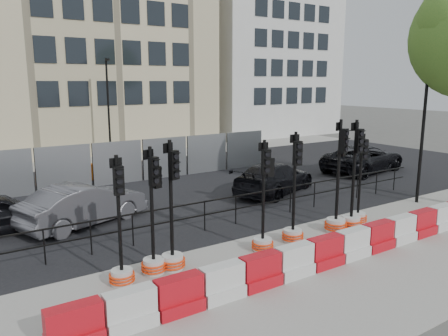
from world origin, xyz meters
TOP-DOWN VIEW (x-y plane):
  - ground at (0.00, 0.00)m, footprint 120.00×120.00m
  - sidewalk_near at (0.00, -3.00)m, footprint 40.00×6.00m
  - road at (0.00, 7.00)m, footprint 40.00×14.00m
  - sidewalk_far at (0.00, 16.00)m, footprint 40.00×4.00m
  - building_cream at (2.00, 21.99)m, footprint 15.00×10.06m
  - building_white at (17.00, 21.99)m, footprint 12.00×9.06m
  - kerb_railing at (0.00, 1.20)m, footprint 18.00×0.04m
  - heras_fencing at (-0.49, 9.71)m, footprint 14.33×1.72m
  - lamp_post_far at (0.50, 14.98)m, footprint 0.12×0.56m
  - lamp_post_near at (7.50, -0.52)m, footprint 0.12×0.56m
  - barrier_row at (-0.00, -2.80)m, footprint 13.60×0.50m
  - traffic_signal_a at (-4.72, -0.93)m, footprint 0.61×0.61m
  - traffic_signal_b at (-3.83, -0.78)m, footprint 0.63×0.63m
  - traffic_signal_c at (-3.35, -0.84)m, footprint 0.65×0.65m
  - traffic_signal_d at (-0.68, -1.13)m, footprint 0.62×0.62m
  - traffic_signal_e at (0.49, -1.06)m, footprint 0.65×0.65m
  - traffic_signal_f at (2.26, -1.12)m, footprint 0.70×0.70m
  - traffic_signal_g at (2.86, -1.21)m, footprint 0.70×0.70m
  - traffic_signal_h at (3.51, -0.94)m, footprint 0.61×0.61m
  - car_b at (-4.20, 3.95)m, footprint 4.14×5.19m
  - car_c at (3.76, 3.74)m, footprint 4.98×5.85m
  - car_d at (10.54, 4.61)m, footprint 4.01×5.91m

SIDE VIEW (x-z plane):
  - ground at x=0.00m, z-range 0.00..0.00m
  - sidewalk_near at x=0.00m, z-range 0.00..0.02m
  - sidewalk_far at x=0.00m, z-range 0.00..0.02m
  - road at x=0.00m, z-range 0.00..0.03m
  - barrier_row at x=0.00m, z-range -0.03..0.77m
  - traffic_signal_a at x=-4.72m, z-range -0.91..2.19m
  - traffic_signal_h at x=3.51m, z-range -0.91..2.19m
  - car_c at x=3.76m, z-range 0.00..1.33m
  - traffic_signal_e at x=0.49m, z-range -0.97..2.33m
  - traffic_signal_c at x=-3.35m, z-range -0.97..2.35m
  - kerb_railing at x=0.00m, z-range 0.19..1.19m
  - car_b at x=-4.20m, z-range 0.00..1.41m
  - heras_fencing at x=-0.49m, z-range -0.29..1.71m
  - car_d at x=10.54m, z-range 0.00..1.43m
  - traffic_signal_g at x=2.86m, z-range -1.04..2.49m
  - traffic_signal_d at x=-0.68m, z-range -0.83..2.33m
  - traffic_signal_b at x=-3.83m, z-range -0.84..2.36m
  - traffic_signal_f at x=2.26m, z-range -0.93..2.63m
  - lamp_post_far at x=0.50m, z-range 0.22..6.22m
  - lamp_post_near at x=7.50m, z-range 0.22..6.22m
  - building_white at x=17.00m, z-range 0.00..16.00m
  - building_cream at x=2.00m, z-range 0.00..18.00m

